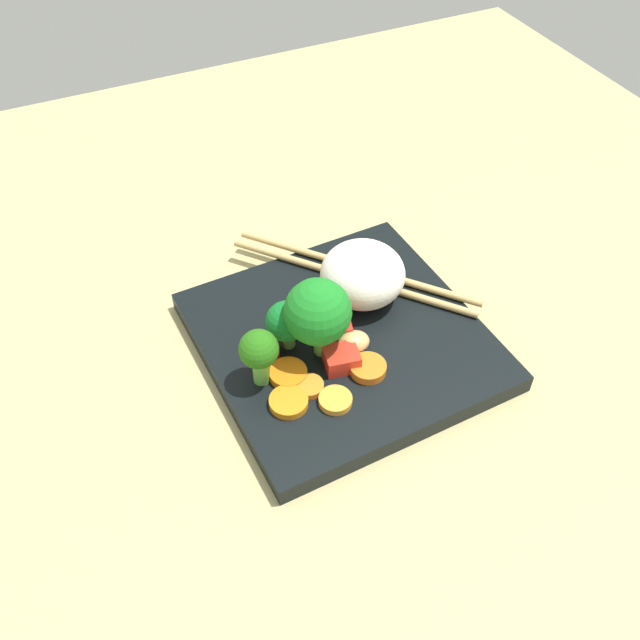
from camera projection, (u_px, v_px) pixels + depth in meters
ground_plane at (342, 355)px, 63.26cm from camera, size 110.00×110.00×2.00cm
square_plate at (342, 340)px, 61.90cm from camera, size 24.11×24.11×1.76cm
rice_mound at (363, 274)px, 62.62cm from camera, size 10.51×10.52×5.34cm
broccoli_floret_0 at (286, 323)px, 58.25cm from camera, size 3.46×3.46×4.81cm
broccoli_floret_1 at (259, 352)px, 55.16cm from camera, size 3.20×3.20×5.45cm
broccoli_floret_2 at (318, 313)px, 56.30cm from camera, size 5.52×5.52×7.75cm
carrot_slice_0 at (288, 374)px, 57.69cm from camera, size 3.83×3.83×0.71cm
carrot_slice_1 at (335, 400)px, 55.87cm from camera, size 2.96×2.96×0.61cm
carrot_slice_2 at (310, 386)px, 56.86cm from camera, size 2.50×2.50×0.57cm
carrot_slice_3 at (364, 370)px, 57.94cm from camera, size 3.78×3.78×0.79cm
carrot_slice_4 at (289, 402)px, 55.72cm from camera, size 3.89×3.89×0.66cm
pepper_chunk_0 at (265, 347)px, 59.00cm from camera, size 2.32×2.51×1.74cm
pepper_chunk_1 at (341, 359)px, 58.18cm from camera, size 2.91×3.20×1.65cm
pepper_chunk_2 at (334, 326)px, 60.61cm from camera, size 3.15×3.13×1.90cm
chicken_piece_2 at (307, 314)px, 61.26cm from camera, size 3.45×3.96×2.40cm
chicken_piece_3 at (356, 341)px, 59.39cm from camera, size 2.49×2.98×1.85cm
chopstick_pair at (354, 272)px, 66.28cm from camera, size 19.83×17.62×0.68cm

